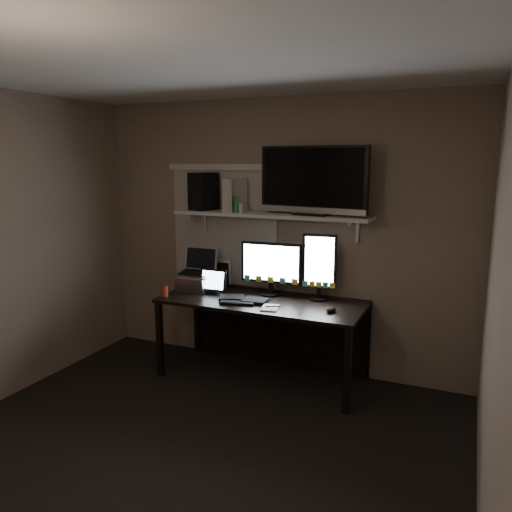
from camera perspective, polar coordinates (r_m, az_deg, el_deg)
The scene contains 21 objects.
floor at distance 3.56m, azimuth -9.08°, elevation -22.29°, with size 3.60×3.60×0.00m, color black.
ceiling at distance 3.04m, azimuth -10.58°, elevation 21.28°, with size 3.60×3.60×0.00m, color silver.
back_wall at distance 4.65m, azimuth 2.47°, elevation 2.30°, with size 3.60×3.60×0.00m, color #736253.
right_wall at distance 2.59m, azimuth 26.02°, elevation -5.77°, with size 3.60×3.60×0.00m, color #736253.
window_blinds at distance 4.85m, azimuth -3.66°, elevation 3.25°, with size 1.10×0.02×1.10m, color beige.
desk at distance 4.58m, azimuth 1.25°, elevation -6.78°, with size 1.80×0.75×0.73m.
wall_shelf at distance 4.46m, azimuth 1.68°, elevation 4.73°, with size 1.80×0.35×0.03m, color beige.
monitor_landscape at distance 4.52m, azimuth 1.75°, elevation -1.43°, with size 0.57×0.06×0.50m, color black.
monitor_portrait at distance 4.40m, azimuth 7.27°, elevation -1.22°, with size 0.30×0.06×0.59m, color black.
keyboard at distance 4.39m, azimuth -1.50°, elevation -4.96°, with size 0.45×0.18×0.03m, color black.
mouse at distance 4.12m, azimuth 8.57°, elevation -6.06°, with size 0.07×0.11×0.04m, color black.
notepad at distance 4.17m, azimuth 1.61°, elevation -5.94°, with size 0.14×0.19×0.01m, color silver.
tablet at distance 4.61m, azimuth -4.87°, elevation -2.91°, with size 0.26×0.11×0.23m, color black.
file_sorter at distance 4.91m, azimuth -4.13°, elevation -1.95°, with size 0.20×0.09×0.25m, color black.
laptop at distance 4.75m, azimuth -6.99°, elevation -1.57°, with size 0.35×0.28×0.39m, color #B1B1B6.
cup at distance 4.59m, azimuth -10.43°, elevation -3.97°, with size 0.07×0.07×0.10m, color maroon.
sticky_notes at distance 4.39m, azimuth -1.26°, elevation -5.14°, with size 0.27×0.20×0.00m, color #EDEC40, non-canonical shape.
tv at distance 4.30m, azimuth 6.54°, elevation 8.53°, with size 0.97×0.17×0.58m, color black.
game_console at distance 4.58m, azimuth -2.43°, elevation 6.97°, with size 0.08×0.25×0.30m, color #B9B3A7.
speaker at distance 4.76m, azimuth -6.01°, elevation 7.35°, with size 0.19×0.23×0.35m, color black.
bottles at distance 4.50m, azimuth -2.60°, elevation 5.89°, with size 0.23×0.05×0.14m, color #A50F0C, non-canonical shape.
Camera 1 is at (1.65, -2.49, 1.94)m, focal length 35.00 mm.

